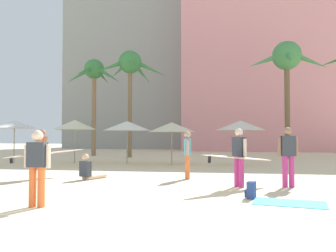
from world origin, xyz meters
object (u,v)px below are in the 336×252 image
(palm_tree_left, at_px, (287,61))
(person_far_right, at_px, (288,154))
(cafe_umbrella_3, at_px, (241,125))
(backpack, at_px, (251,190))
(cafe_umbrella_1, at_px, (172,127))
(person_near_left, at_px, (187,153))
(palm_tree_far_left, at_px, (94,77))
(cafe_umbrella_2, at_px, (127,126))
(beach_towel, at_px, (290,203))
(cafe_umbrella_5, at_px, (75,125))
(person_far_left, at_px, (89,171))
(cafe_umbrella_4, at_px, (14,125))
(person_mid_center, at_px, (239,156))
(person_near_right, at_px, (37,165))
(person_mid_right, at_px, (44,152))
(palm_tree_center, at_px, (130,68))

(palm_tree_left, xyz_separation_m, person_far_right, (-2.43, -14.24, -5.81))
(cafe_umbrella_3, height_order, backpack, cafe_umbrella_3)
(cafe_umbrella_1, height_order, person_near_left, cafe_umbrella_1)
(palm_tree_far_left, relative_size, cafe_umbrella_2, 2.87)
(person_near_left, relative_size, person_far_right, 0.95)
(beach_towel, bearing_deg, cafe_umbrella_5, 133.82)
(cafe_umbrella_5, height_order, person_far_left, cafe_umbrella_5)
(cafe_umbrella_4, distance_m, person_mid_center, 14.56)
(person_far_right, bearing_deg, cafe_umbrella_5, -135.47)
(backpack, relative_size, person_near_right, 0.25)
(cafe_umbrella_2, relative_size, cafe_umbrella_5, 1.08)
(person_mid_right, xyz_separation_m, person_near_left, (5.18, 0.65, -0.01))
(cafe_umbrella_3, height_order, person_far_left, cafe_umbrella_3)
(cafe_umbrella_5, bearing_deg, person_far_right, -36.86)
(cafe_umbrella_3, height_order, person_near_right, cafe_umbrella_3)
(beach_towel, distance_m, person_far_right, 2.79)
(person_far_right, bearing_deg, person_near_right, -64.91)
(cafe_umbrella_2, bearing_deg, person_far_right, -47.08)
(cafe_umbrella_2, relative_size, person_mid_right, 0.96)
(cafe_umbrella_3, xyz_separation_m, person_mid_right, (-7.34, -7.16, -1.17))
(beach_towel, bearing_deg, palm_tree_center, 117.03)
(palm_tree_left, height_order, person_mid_center, palm_tree_left)
(cafe_umbrella_3, bearing_deg, person_far_right, -82.59)
(person_far_left, xyz_separation_m, person_far_right, (6.63, -0.85, 0.68))
(cafe_umbrella_1, height_order, person_mid_center, cafe_umbrella_1)
(cafe_umbrella_2, height_order, person_far_right, cafe_umbrella_2)
(cafe_umbrella_3, relative_size, person_near_left, 1.56)
(cafe_umbrella_2, relative_size, person_far_left, 2.49)
(person_far_right, bearing_deg, cafe_umbrella_2, -145.69)
(cafe_umbrella_4, distance_m, cafe_umbrella_5, 3.51)
(person_near_left, height_order, person_far_right, person_far_right)
(cafe_umbrella_3, bearing_deg, person_far_left, -127.92)
(palm_tree_left, relative_size, cafe_umbrella_2, 3.07)
(cafe_umbrella_2, bearing_deg, person_far_left, -84.83)
(person_near_left, bearing_deg, beach_towel, -65.50)
(cafe_umbrella_1, relative_size, person_far_right, 1.43)
(palm_tree_far_left, distance_m, beach_towel, 22.11)
(cafe_umbrella_1, relative_size, cafe_umbrella_2, 0.97)
(cafe_umbrella_4, relative_size, person_near_right, 1.45)
(palm_tree_center, height_order, cafe_umbrella_3, palm_tree_center)
(beach_towel, relative_size, person_mid_center, 0.67)
(cafe_umbrella_2, xyz_separation_m, person_mid_right, (-1.13, -6.95, -1.17))
(palm_tree_center, distance_m, beach_towel, 19.42)
(cafe_umbrella_5, distance_m, person_mid_center, 12.04)
(palm_tree_center, distance_m, cafe_umbrella_5, 7.57)
(person_far_right, bearing_deg, palm_tree_center, -156.12)
(palm_tree_center, xyz_separation_m, cafe_umbrella_4, (-5.07, -6.41, -4.35))
(palm_tree_far_left, distance_m, person_near_right, 20.74)
(cafe_umbrella_3, height_order, cafe_umbrella_4, cafe_umbrella_4)
(person_mid_center, distance_m, person_near_left, 2.52)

